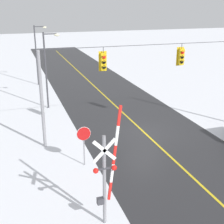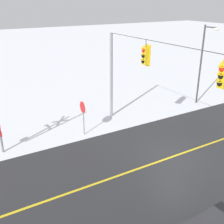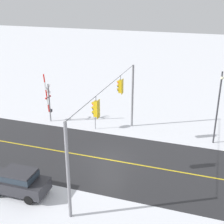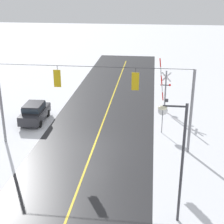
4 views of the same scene
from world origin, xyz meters
name	(u,v)px [view 2 (image 2 of 4)]	position (x,y,z in m)	size (l,w,h in m)	color
ground_plane	(173,157)	(0.00, 0.00, 0.00)	(160.00, 160.00, 0.00)	white
signal_span	(178,89)	(-0.10, -0.01, 4.04)	(14.20, 0.47, 6.22)	gray
stop_sign	(83,111)	(-5.15, -3.20, 1.71)	(0.80, 0.09, 2.35)	gray
streetlamp_near	(203,58)	(-5.59, 7.85, 3.92)	(1.39, 0.28, 6.50)	#38383D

